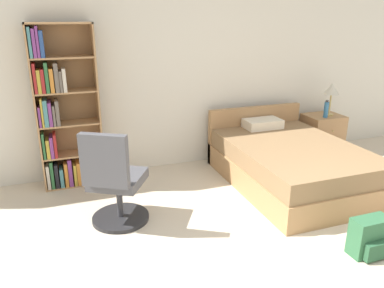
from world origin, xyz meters
TOP-DOWN VIEW (x-y plane):
  - wall_back at (0.00, 3.23)m, footprint 9.00×0.06m
  - bookshelf at (-1.91, 3.00)m, footprint 0.71×0.30m
  - bed at (0.68, 2.14)m, footprint 1.40×1.98m
  - office_chair at (-1.48, 1.86)m, footprint 0.68×0.72m
  - nightstand at (1.74, 2.89)m, footprint 0.53×0.46m
  - table_lamp at (1.80, 2.86)m, footprint 0.21×0.21m
  - water_bottle at (1.68, 2.78)m, footprint 0.06×0.06m
  - backpack_green at (0.50, 0.62)m, footprint 0.34×0.22m

SIDE VIEW (x-z plane):
  - backpack_green at x=0.50m, z-range -0.01..0.33m
  - bed at x=0.68m, z-range -0.12..0.65m
  - nightstand at x=1.74m, z-range 0.00..0.59m
  - office_chair at x=-1.48m, z-range -0.06..0.94m
  - water_bottle at x=1.68m, z-range 0.58..0.83m
  - bookshelf at x=-1.91m, z-range -0.04..1.87m
  - table_lamp at x=1.80m, z-range 0.72..1.20m
  - wall_back at x=0.00m, z-range 0.00..2.60m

